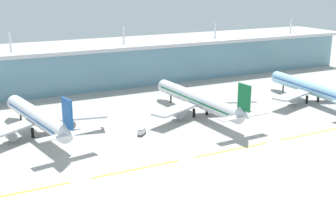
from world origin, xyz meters
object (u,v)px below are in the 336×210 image
object	(u,v)px
airliner_center	(199,100)
baggage_cart	(142,132)
airliner_far_middle	(311,88)
airliner_near_middle	(39,118)

from	to	relation	value
airliner_center	baggage_cart	size ratio (longest dim) A/B	17.22
airliner_center	airliner_far_middle	distance (m)	56.54
airliner_center	baggage_cart	xyz separation A→B (m)	(-30.54, -11.53, -5.19)
airliner_far_middle	baggage_cart	bearing A→B (deg)	-175.89
airliner_near_middle	baggage_cart	world-z (taller)	airliner_near_middle
airliner_near_middle	airliner_center	distance (m)	63.39
airliner_far_middle	airliner_center	bearing A→B (deg)	174.62
baggage_cart	airliner_center	bearing A→B (deg)	20.68
airliner_center	baggage_cart	world-z (taller)	airliner_center
airliner_near_middle	airliner_far_middle	xyz separation A→B (m)	(119.48, -10.38, 0.00)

